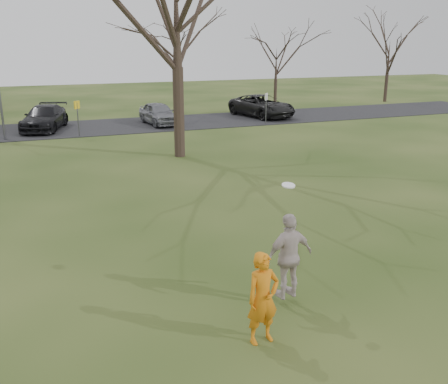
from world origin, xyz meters
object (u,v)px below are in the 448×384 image
(player_defender, at_px, (263,298))
(car_6, at_px, (262,106))
(catching_play, at_px, (289,256))
(big_tree, at_px, (176,2))
(car_4, at_px, (159,113))
(car_3, at_px, (45,118))

(player_defender, xyz_separation_m, car_6, (12.32, 25.90, -0.06))
(car_6, relative_size, catching_play, 2.27)
(catching_play, relative_size, big_tree, 0.18)
(car_4, height_order, car_6, car_6)
(player_defender, bearing_deg, catching_play, 38.40)
(car_4, xyz_separation_m, catching_play, (-3.33, -24.12, 0.34))
(car_4, bearing_deg, big_tree, -104.30)
(catching_play, xyz_separation_m, big_tree, (1.92, 14.50, 5.91))
(catching_play, bearing_deg, player_defender, -136.08)
(car_4, relative_size, catching_play, 1.71)
(car_4, height_order, catching_play, catching_play)
(big_tree, bearing_deg, car_3, 119.42)
(player_defender, height_order, big_tree, big_tree)
(car_3, relative_size, car_4, 1.21)
(player_defender, distance_m, catching_play, 1.55)
(player_defender, relative_size, car_6, 0.32)
(player_defender, bearing_deg, car_3, 90.47)
(big_tree, bearing_deg, player_defender, -100.99)
(player_defender, relative_size, car_3, 0.35)
(car_3, bearing_deg, big_tree, -43.46)
(catching_play, bearing_deg, car_3, 98.78)
(car_3, bearing_deg, car_6, 17.86)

